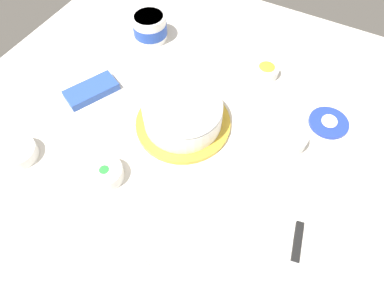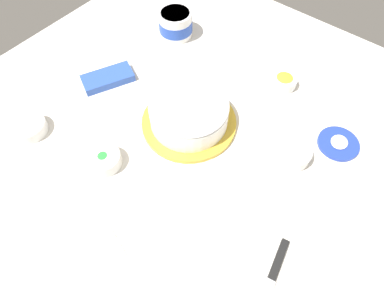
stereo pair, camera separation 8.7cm
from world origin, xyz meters
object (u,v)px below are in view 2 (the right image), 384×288
(sprinkle_bowl_pink, at_px, (28,127))
(sprinkle_bowl_yellow, at_px, (284,81))
(frosted_cake, at_px, (189,114))
(candy_box_lower, at_px, (108,78))
(sprinkle_bowl_green, at_px, (104,159))
(frosting_tub, at_px, (176,24))
(spreading_knife, at_px, (271,280))
(paper_napkin, at_px, (81,247))
(frosting_tub_lid, at_px, (338,143))
(sprinkle_bowl_rainbow, at_px, (291,153))

(sprinkle_bowl_pink, relative_size, sprinkle_bowl_yellow, 1.24)
(frosted_cake, height_order, candy_box_lower, frosted_cake)
(sprinkle_bowl_yellow, distance_m, sprinkle_bowl_green, 0.58)
(frosting_tub, relative_size, spreading_knife, 0.49)
(candy_box_lower, bearing_deg, sprinkle_bowl_green, 70.80)
(frosting_tub, xyz_separation_m, sprinkle_bowl_yellow, (-0.02, 0.42, -0.03))
(sprinkle_bowl_pink, bearing_deg, paper_napkin, 70.50)
(frosting_tub, xyz_separation_m, sprinkle_bowl_green, (0.52, 0.19, -0.02))
(spreading_knife, relative_size, sprinkle_bowl_yellow, 2.97)
(frosting_tub_lid, relative_size, candy_box_lower, 0.72)
(sprinkle_bowl_pink, xyz_separation_m, sprinkle_bowl_yellow, (-0.60, 0.47, 0.00))
(frosting_tub, relative_size, sprinkle_bowl_pink, 1.17)
(spreading_knife, distance_m, sprinkle_bowl_yellow, 0.59)
(sprinkle_bowl_pink, bearing_deg, sprinkle_bowl_yellow, 141.93)
(frosting_tub, bearing_deg, sprinkle_bowl_rainbow, 70.75)
(frosting_tub, relative_size, frosting_tub_lid, 1.03)
(frosted_cake, height_order, frosting_tub, frosted_cake)
(sprinkle_bowl_green, bearing_deg, paper_napkin, 32.94)
(sprinkle_bowl_pink, distance_m, sprinkle_bowl_green, 0.25)
(frosting_tub, height_order, spreading_knife, frosting_tub)
(frosting_tub, height_order, paper_napkin, frosting_tub)
(sprinkle_bowl_rainbow, bearing_deg, paper_napkin, -26.32)
(frosted_cake, xyz_separation_m, frosting_tub_lid, (-0.20, 0.37, -0.04))
(sprinkle_bowl_yellow, bearing_deg, sprinkle_bowl_pink, -38.07)
(spreading_knife, bearing_deg, sprinkle_bowl_rainbow, -157.83)
(frosting_tub_lid, bearing_deg, paper_napkin, -28.15)
(frosting_tub, xyz_separation_m, spreading_knife, (0.50, 0.69, -0.04))
(frosting_tub_lid, relative_size, sprinkle_bowl_green, 1.24)
(sprinkle_bowl_rainbow, bearing_deg, sprinkle_bowl_yellow, -145.91)
(sprinkle_bowl_rainbow, distance_m, paper_napkin, 0.57)
(frosted_cake, distance_m, sprinkle_bowl_green, 0.26)
(frosted_cake, distance_m, frosting_tub_lid, 0.42)
(paper_napkin, bearing_deg, sprinkle_bowl_yellow, 171.87)
(frosted_cake, bearing_deg, sprinkle_bowl_yellow, 155.82)
(sprinkle_bowl_rainbow, relative_size, paper_napkin, 0.67)
(spreading_knife, xyz_separation_m, sprinkle_bowl_yellow, (-0.52, -0.27, 0.01))
(sprinkle_bowl_yellow, relative_size, candy_box_lower, 0.51)
(sprinkle_bowl_green, bearing_deg, spreading_knife, 92.30)
(spreading_knife, bearing_deg, sprinkle_bowl_green, -87.70)
(spreading_knife, distance_m, sprinkle_bowl_rainbow, 0.33)
(frosting_tub, height_order, sprinkle_bowl_green, frosting_tub)
(frosting_tub_lid, bearing_deg, frosting_tub, -96.94)
(sprinkle_bowl_pink, xyz_separation_m, sprinkle_bowl_rainbow, (-0.38, 0.62, 0.00))
(frosted_cake, distance_m, spreading_knife, 0.46)
(sprinkle_bowl_green, bearing_deg, sprinkle_bowl_rainbow, 130.76)
(frosted_cake, distance_m, paper_napkin, 0.43)
(paper_napkin, bearing_deg, candy_box_lower, -140.20)
(sprinkle_bowl_pink, height_order, sprinkle_bowl_green, sprinkle_bowl_green)
(sprinkle_bowl_pink, height_order, paper_napkin, sprinkle_bowl_pink)
(sprinkle_bowl_pink, distance_m, paper_napkin, 0.39)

